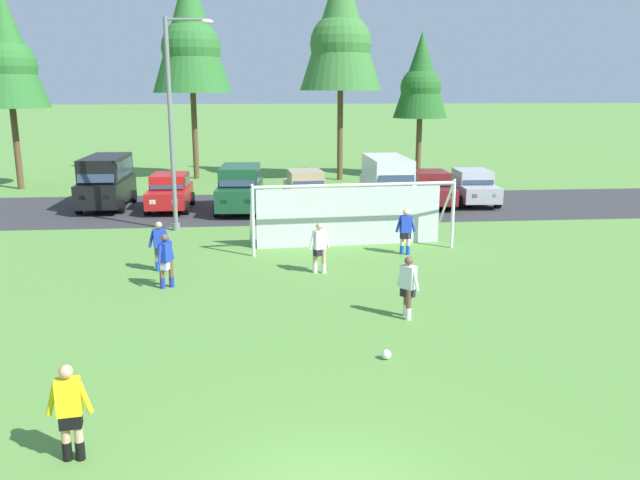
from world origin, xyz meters
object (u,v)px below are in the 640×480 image
object	(u,v)px
referee	(70,413)
parked_car_slot_left	(170,192)
parked_car_slot_far_left	(106,181)
street_lamp	(175,124)
player_striker_near	(160,247)
parked_car_slot_right	(430,188)
parked_car_slot_center_left	(240,188)
parked_car_slot_center	(306,188)
parked_car_slot_center_right	(388,182)
player_defender_far	(408,287)
player_midfield_center	(405,232)
soccer_goal	(351,213)
parked_car_slot_far_right	(473,187)
soccer_ball	(386,354)
player_winger_left	(319,248)
player_winger_right	(166,261)

from	to	relation	value
referee	parked_car_slot_left	bearing A→B (deg)	93.46
parked_car_slot_far_left	street_lamp	size ratio (longest dim) A/B	0.57
player_striker_near	parked_car_slot_right	world-z (taller)	parked_car_slot_right
parked_car_slot_center_left	street_lamp	distance (m)	5.69
parked_car_slot_center	parked_car_slot_center_right	world-z (taller)	parked_car_slot_center_right
player_defender_far	parked_car_slot_center_right	xyz separation A→B (m)	(2.42, 15.08, 0.52)
player_midfield_center	player_defender_far	world-z (taller)	same
soccer_goal	parked_car_slot_right	world-z (taller)	soccer_goal
soccer_goal	referee	xyz separation A→B (m)	(-6.37, -13.58, -0.47)
referee	parked_car_slot_right	size ratio (longest dim) A/B	0.39
referee	parked_car_slot_far_right	world-z (taller)	parked_car_slot_far_right
soccer_ball	parked_car_slot_far_left	bearing A→B (deg)	118.04
parked_car_slot_far_right	referee	bearing A→B (deg)	-122.08
referee	parked_car_slot_center_right	world-z (taller)	parked_car_slot_center_right
player_defender_far	parked_car_slot_center_left	size ratio (longest dim) A/B	0.35
soccer_ball	parked_car_slot_right	size ratio (longest dim) A/B	0.05
street_lamp	soccer_ball	bearing A→B (deg)	-66.07
player_winger_left	parked_car_slot_right	world-z (taller)	parked_car_slot_right
player_winger_left	parked_car_slot_far_left	size ratio (longest dim) A/B	0.34
parked_car_slot_center_right	player_winger_right	bearing A→B (deg)	-126.98
referee	parked_car_slot_center_left	distance (m)	21.16
soccer_ball	player_winger_left	xyz separation A→B (m)	(-0.86, 6.83, 0.71)
parked_car_slot_far_left	parked_car_slot_far_right	world-z (taller)	parked_car_slot_far_left
parked_car_slot_center_left	parked_car_slot_far_right	size ratio (longest dim) A/B	1.10
soccer_goal	player_striker_near	bearing A→B (deg)	-157.72
player_midfield_center	street_lamp	distance (m)	10.34
player_midfield_center	parked_car_slot_center	bearing A→B (deg)	105.47
player_striker_near	parked_car_slot_far_right	distance (m)	17.88
soccer_ball	player_winger_left	world-z (taller)	player_winger_left
parked_car_slot_center_left	player_winger_left	bearing A→B (deg)	-75.48
player_winger_left	parked_car_slot_center_right	size ratio (longest dim) A/B	0.34
soccer_ball	player_winger_right	xyz separation A→B (m)	(-5.51, 5.70, 0.71)
player_striker_near	parked_car_slot_center	world-z (taller)	parked_car_slot_center
parked_car_slot_left	soccer_goal	bearing A→B (deg)	-46.87
parked_car_slot_center_right	parked_car_slot_right	distance (m)	2.45
parked_car_slot_right	parked_car_slot_left	bearing A→B (deg)	179.54
soccer_goal	player_winger_left	bearing A→B (deg)	-113.75
player_defender_far	soccer_goal	bearing A→B (deg)	93.05
soccer_ball	referee	world-z (taller)	referee
parked_car_slot_center	parked_car_slot_far_right	xyz separation A→B (m)	(8.47, -0.46, 0.00)
parked_car_slot_center_left	parked_car_slot_right	distance (m)	9.44
player_winger_right	parked_car_slot_center_left	distance (m)	12.10
parked_car_slot_left	player_midfield_center	bearing A→B (deg)	-45.10
parked_car_slot_center_right	parked_car_slot_far_right	bearing A→B (deg)	12.45
player_winger_left	player_striker_near	bearing A→B (deg)	172.59
referee	player_striker_near	xyz separation A→B (m)	(-0.20, 10.89, 0.00)
player_defender_far	parked_car_slot_far_left	bearing A→B (deg)	124.03
parked_car_slot_right	player_midfield_center	bearing A→B (deg)	-109.65
player_midfield_center	parked_car_slot_center	xyz separation A→B (m)	(-2.82, 10.18, 0.05)
soccer_ball	street_lamp	xyz separation A→B (m)	(-6.06, 13.66, 4.27)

